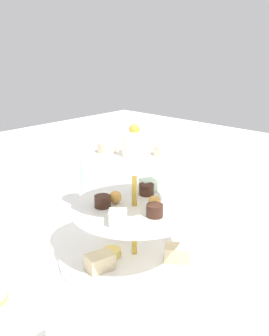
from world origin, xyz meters
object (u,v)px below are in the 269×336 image
tiered_serving_stand (134,219)px  water_glass_tall_right (92,181)px  water_glass_short_left (71,336)px  butter_knife_left (250,219)px

tiered_serving_stand → water_glass_tall_right: 0.28m
water_glass_short_left → butter_knife_left: size_ratio=0.47×
butter_knife_left → water_glass_tall_right: bearing=48.4°
water_glass_tall_right → water_glass_short_left: water_glass_tall_right is taller
tiered_serving_stand → butter_knife_left: size_ratio=1.71×
water_glass_short_left → butter_knife_left: (-0.56, -0.04, -0.04)m
tiered_serving_stand → water_glass_tall_right: (-0.11, -0.25, -0.02)m
tiered_serving_stand → water_glass_short_left: size_ratio=3.61×
water_glass_tall_right → butter_knife_left: bearing=121.3°
water_glass_short_left → water_glass_tall_right: bearing=-134.3°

